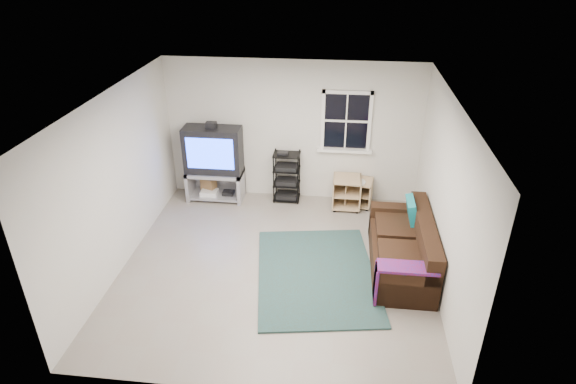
# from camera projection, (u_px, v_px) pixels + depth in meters

# --- Properties ---
(room) EXTENTS (4.60, 4.62, 4.60)m
(room) POSITION_uv_depth(u_px,v_px,m) (346.00, 125.00, 8.49)
(room) COLOR gray
(room) RESTS_ON ground
(tv_unit) EXTENTS (1.04, 0.52, 1.53)m
(tv_unit) POSITION_uv_depth(u_px,v_px,m) (214.00, 158.00, 8.81)
(tv_unit) COLOR #9C9CA4
(tv_unit) RESTS_ON ground
(av_rack) EXTENTS (0.49, 0.35, 0.97)m
(av_rack) POSITION_uv_depth(u_px,v_px,m) (287.00, 180.00, 8.94)
(av_rack) COLOR black
(av_rack) RESTS_ON ground
(side_table_left) EXTENTS (0.51, 0.51, 0.59)m
(side_table_left) POSITION_uv_depth(u_px,v_px,m) (347.00, 191.00, 8.78)
(side_table_left) COLOR tan
(side_table_left) RESTS_ON ground
(side_table_right) EXTENTS (0.52, 0.52, 0.53)m
(side_table_right) POSITION_uv_depth(u_px,v_px,m) (359.00, 190.00, 8.85)
(side_table_right) COLOR tan
(side_table_right) RESTS_ON ground
(sofa) EXTENTS (0.86, 1.93, 0.88)m
(sofa) POSITION_uv_depth(u_px,v_px,m) (404.00, 250.00, 7.13)
(sofa) COLOR black
(sofa) RESTS_ON ground
(shag_rug) EXTENTS (2.04, 2.57, 0.03)m
(shag_rug) POSITION_uv_depth(u_px,v_px,m) (316.00, 274.00, 7.10)
(shag_rug) COLOR black
(shag_rug) RESTS_ON ground
(paper_bag) EXTENTS (0.31, 0.26, 0.38)m
(paper_bag) POSITION_uv_depth(u_px,v_px,m) (209.00, 187.00, 9.19)
(paper_bag) COLOR olive
(paper_bag) RESTS_ON ground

